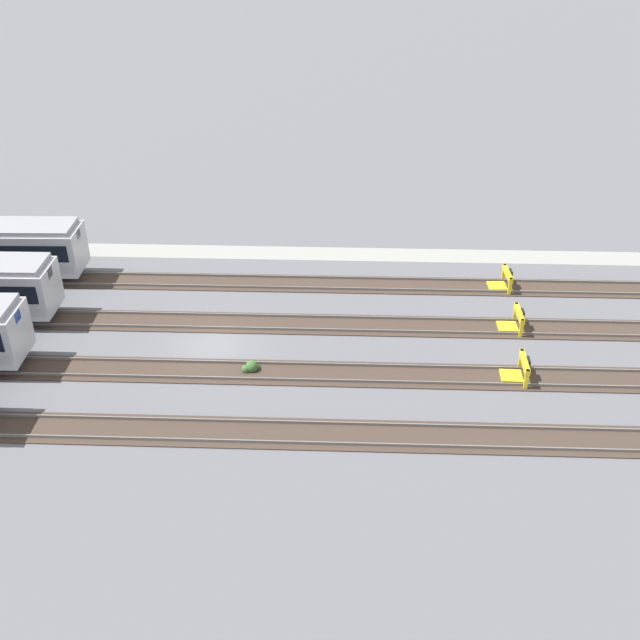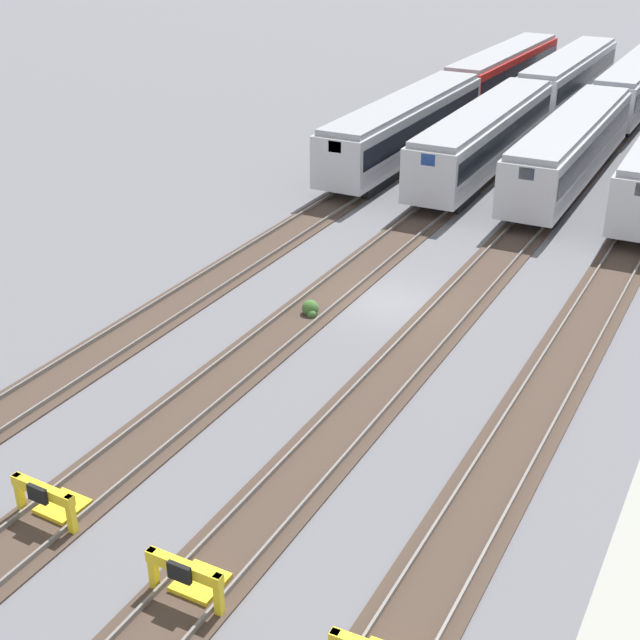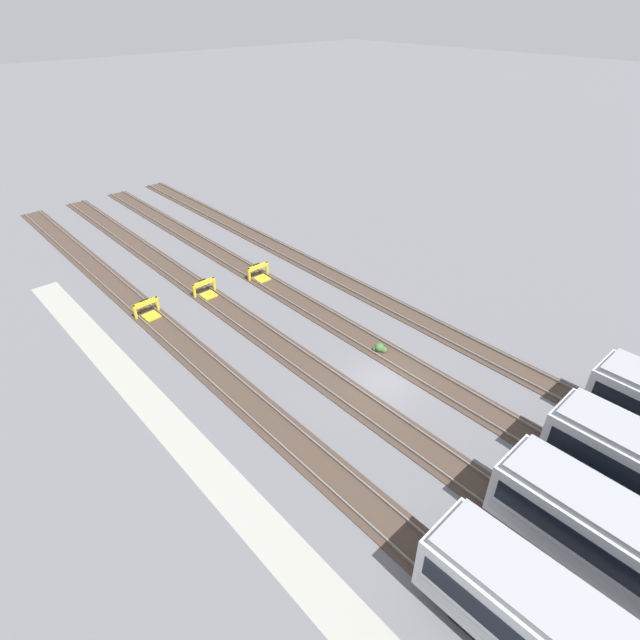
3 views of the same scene
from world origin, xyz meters
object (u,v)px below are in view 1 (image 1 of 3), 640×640
(bumper_stop_middle_track, at_px, (518,370))
(weed_clump, at_px, (251,367))
(bumper_stop_nearest_track, at_px, (503,280))
(bumper_stop_near_inner_track, at_px, (514,321))

(bumper_stop_middle_track, relative_size, weed_clump, 2.18)
(bumper_stop_nearest_track, bearing_deg, bumper_stop_near_inner_track, 87.60)
(bumper_stop_near_inner_track, height_order, bumper_stop_middle_track, same)
(bumper_stop_near_inner_track, relative_size, weed_clump, 2.17)
(bumper_stop_near_inner_track, relative_size, bumper_stop_middle_track, 1.00)
(bumper_stop_nearest_track, relative_size, bumper_stop_near_inner_track, 1.00)
(bumper_stop_middle_track, bearing_deg, bumper_stop_nearest_track, -95.02)
(bumper_stop_middle_track, bearing_deg, weed_clump, -0.63)
(bumper_stop_nearest_track, bearing_deg, weed_clump, 33.08)
(bumper_stop_nearest_track, bearing_deg, bumper_stop_middle_track, 84.98)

